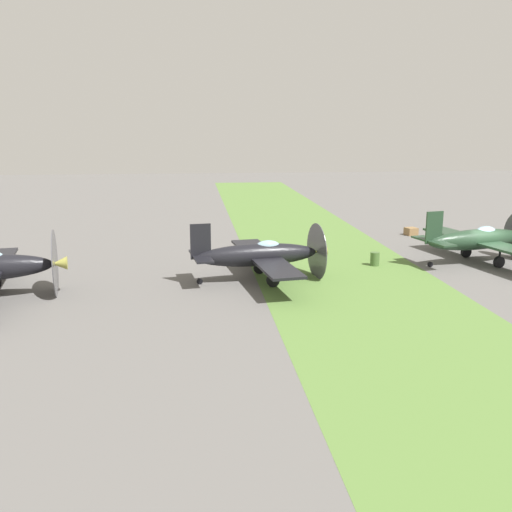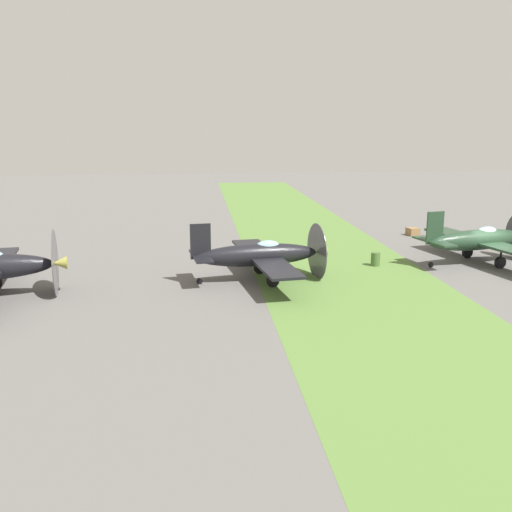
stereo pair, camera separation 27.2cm
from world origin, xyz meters
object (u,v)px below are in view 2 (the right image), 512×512
object	(u,v)px
fuel_drum	(375,259)
supply_crate	(413,232)
airplane_lead	(480,240)
airplane_wingman	(260,255)

from	to	relation	value
fuel_drum	supply_crate	bearing A→B (deg)	147.74
airplane_lead	fuel_drum	size ratio (longest dim) A/B	12.10
fuel_drum	supply_crate	distance (m)	12.16
airplane_lead	supply_crate	size ratio (longest dim) A/B	12.10
airplane_wingman	fuel_drum	xyz separation A→B (m)	(-2.87, 8.03, -1.12)
airplane_wingman	airplane_lead	bearing A→B (deg)	92.98
airplane_lead	supply_crate	distance (m)	10.37
airplane_lead	fuel_drum	xyz separation A→B (m)	(0.02, -7.17, -1.16)
airplane_wingman	supply_crate	size ratio (longest dim) A/B	11.77
airplane_lead	supply_crate	bearing A→B (deg)	171.15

